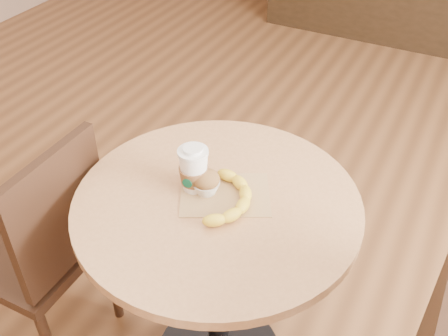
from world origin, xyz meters
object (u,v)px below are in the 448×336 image
object	(u,v)px
chair_left	(44,247)
banana	(228,199)
muffin	(206,182)
coffee_cup	(194,171)
cafe_table	(218,249)

from	to	relation	value
chair_left	banana	distance (m)	0.65
muffin	banana	size ratio (longest dim) A/B	0.32
coffee_cup	banana	size ratio (longest dim) A/B	0.58
coffee_cup	banana	xyz separation A→B (m)	(0.11, -0.02, -0.04)
cafe_table	chair_left	xyz separation A→B (m)	(-0.52, -0.18, -0.08)
coffee_cup	muffin	xyz separation A→B (m)	(0.04, -0.00, -0.03)
cafe_table	muffin	xyz separation A→B (m)	(-0.04, 0.01, 0.23)
muffin	banana	bearing A→B (deg)	-11.93
coffee_cup	muffin	size ratio (longest dim) A/B	1.79
cafe_table	muffin	distance (m)	0.23
banana	coffee_cup	bearing A→B (deg)	160.05
muffin	coffee_cup	bearing A→B (deg)	179.04
coffee_cup	cafe_table	bearing A→B (deg)	-13.21
coffee_cup	chair_left	bearing A→B (deg)	-160.69
coffee_cup	banana	world-z (taller)	coffee_cup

